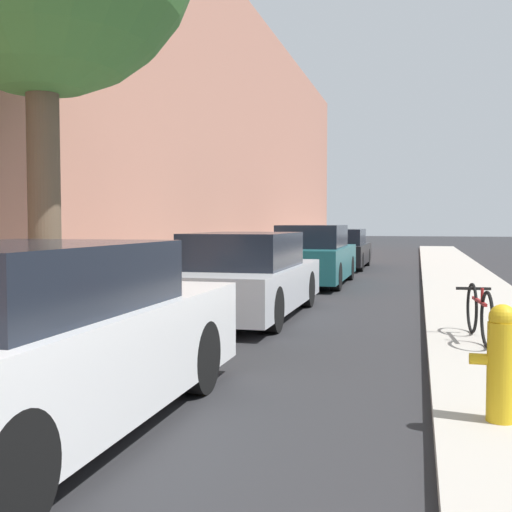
% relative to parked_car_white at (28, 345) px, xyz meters
% --- Properties ---
extents(ground_plane, '(120.00, 120.00, 0.00)m').
position_rel_parked_car_white_xyz_m(ground_plane, '(0.99, 10.61, -0.69)').
color(ground_plane, '#28282B').
extents(sidewalk_left, '(2.00, 52.00, 0.12)m').
position_rel_parked_car_white_xyz_m(sidewalk_left, '(-1.91, 10.61, -0.63)').
color(sidewalk_left, '#ADA89E').
rests_on(sidewalk_left, ground).
extents(sidewalk_right, '(2.00, 52.00, 0.12)m').
position_rel_parked_car_white_xyz_m(sidewalk_right, '(3.89, 10.61, -0.63)').
color(sidewalk_right, '#ADA89E').
rests_on(sidewalk_right, ground).
extents(building_facade_left, '(0.70, 52.00, 9.13)m').
position_rel_parked_car_white_xyz_m(building_facade_left, '(-3.26, 10.61, 3.87)').
color(building_facade_left, tan).
rests_on(building_facade_left, ground).
extents(parked_car_white, '(1.81, 4.61, 1.44)m').
position_rel_parked_car_white_xyz_m(parked_car_white, '(0.00, 0.00, 0.00)').
color(parked_car_white, black).
rests_on(parked_car_white, ground).
extents(parked_car_silver, '(1.75, 4.68, 1.42)m').
position_rel_parked_car_white_xyz_m(parked_car_silver, '(-0.02, 6.20, -0.02)').
color(parked_car_silver, black).
rests_on(parked_car_silver, ground).
extents(parked_car_teal, '(1.71, 4.64, 1.52)m').
position_rel_parked_car_white_xyz_m(parked_car_teal, '(0.19, 12.02, 0.02)').
color(parked_car_teal, black).
rests_on(parked_car_teal, ground).
extents(parked_car_black, '(1.81, 4.60, 1.36)m').
position_rel_parked_car_white_xyz_m(parked_car_black, '(0.16, 17.97, -0.05)').
color(parked_car_black, black).
rests_on(parked_car_black, ground).
extents(fire_hydrant, '(0.46, 0.21, 0.87)m').
position_rel_parked_car_white_xyz_m(fire_hydrant, '(3.37, 0.87, -0.13)').
color(fire_hydrant, gold).
rests_on(fire_hydrant, sidewalk_right).
extents(bicycle, '(0.44, 1.64, 0.67)m').
position_rel_parked_car_white_xyz_m(bicycle, '(3.52, 4.29, -0.23)').
color(bicycle, black).
rests_on(bicycle, sidewalk_right).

